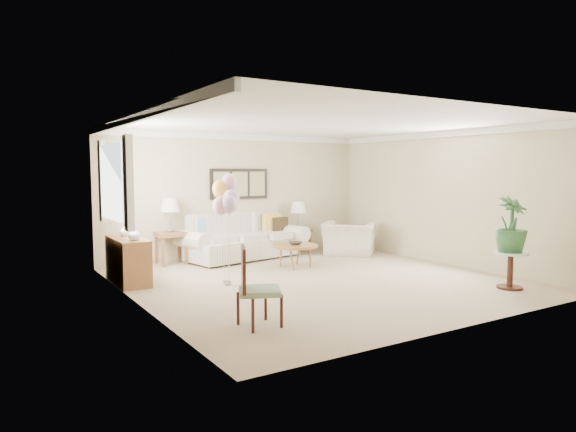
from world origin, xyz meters
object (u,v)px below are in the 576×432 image
Objects in this scene: coffee_table at (295,246)px; armchair at (349,239)px; sofa at (242,241)px; balloon_cluster at (226,197)px; accent_chair at (254,285)px.

armchair reaches higher than coffee_table.
sofa is at bearing 107.25° from coffee_table.
armchair is at bearing 21.32° from balloon_cluster.
accent_chair is (-2.45, -2.93, 0.10)m from coffee_table.
coffee_table is 2.19m from balloon_cluster.
balloon_cluster is (0.67, 2.17, 0.92)m from accent_chair.
balloon_cluster is (-3.59, -1.40, 1.07)m from armchair.
armchair is at bearing 19.42° from coffee_table.
armchair is (2.24, -0.74, -0.03)m from sofa.
sofa is at bearing 29.69° from armchair.
accent_chair is 2.45m from balloon_cluster.
sofa is 4.76m from accent_chair.
sofa is at bearing 64.88° from accent_chair.
balloon_cluster reaches higher than armchair.
accent_chair is at bearing -107.09° from balloon_cluster.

